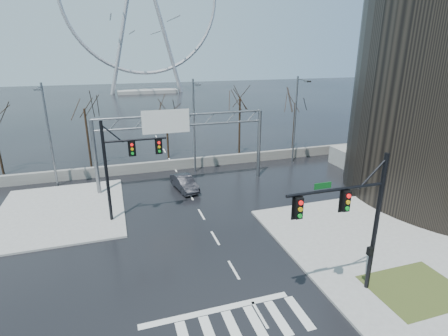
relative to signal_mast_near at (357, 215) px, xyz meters
name	(u,v)px	position (x,y,z in m)	size (l,w,h in m)	color
ground	(234,270)	(-5.14, 4.04, -4.87)	(260.00, 260.00, 0.00)	black
sidewalk_right_ext	(351,229)	(4.86, 6.04, -4.80)	(12.00, 10.00, 0.15)	gray
sidewalk_far	(61,211)	(-16.14, 16.04, -4.80)	(10.00, 12.00, 0.15)	gray
grass_strip	(416,289)	(3.86, -0.96, -4.72)	(5.00, 4.00, 0.02)	#2A3817
barrier_wall	(175,164)	(-5.14, 24.04, -4.32)	(52.00, 0.50, 1.10)	slate
signal_mast_near	(357,215)	(0.00, 0.00, 0.00)	(5.52, 0.41, 8.00)	black
signal_mast_far	(121,161)	(-11.01, 13.00, -0.04)	(4.72, 0.41, 8.00)	black
sign_gantry	(178,134)	(-5.52, 19.00, 0.31)	(16.36, 0.40, 7.60)	slate
streetlight_left	(48,128)	(-17.14, 22.20, 1.01)	(0.50, 2.55, 10.00)	slate
streetlight_mid	(195,119)	(-3.14, 22.20, 1.01)	(0.50, 2.55, 10.00)	slate
streetlight_right	(297,113)	(8.86, 22.20, 1.01)	(0.50, 2.55, 10.00)	slate
tree_left	(85,116)	(-14.14, 27.54, 1.10)	(3.75, 3.75, 7.50)	black
tree_center	(166,117)	(-5.14, 28.54, 0.30)	(3.25, 3.25, 6.50)	black
tree_right	(240,106)	(3.86, 27.54, 1.34)	(3.90, 3.90, 7.80)	black
tree_far_right	(295,108)	(11.86, 28.04, 0.54)	(3.40, 3.40, 6.80)	black
ferris_wheel	(141,0)	(-0.14, 99.04, 21.26)	(45.00, 6.00, 50.91)	gray
car	(184,183)	(-5.36, 17.67, -4.17)	(1.49, 4.26, 1.40)	black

